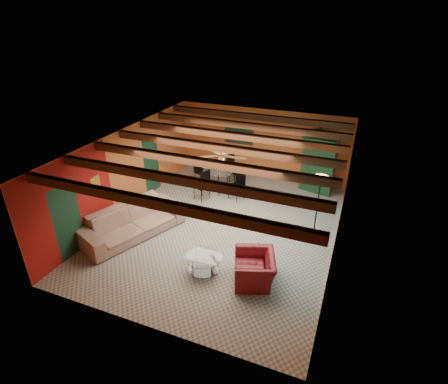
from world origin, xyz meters
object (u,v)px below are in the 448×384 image
at_px(armoire, 318,165).
at_px(vase, 219,160).
at_px(coffee_table, 204,264).
at_px(dining_table, 219,177).
at_px(armchair, 255,268).
at_px(potted_plant, 323,131).
at_px(sofa, 133,221).
at_px(floor_lamp, 317,210).

xyz_separation_m(armoire, vase, (-3.24, -1.43, 0.26)).
distance_m(coffee_table, dining_table, 4.48).
height_order(dining_table, vase, vase).
bearing_deg(dining_table, armoire, 23.78).
relative_size(armchair, potted_plant, 2.09).
xyz_separation_m(armchair, potted_plant, (0.60, 5.51, 1.85)).
xyz_separation_m(sofa, armoire, (4.48, 4.92, 0.54)).
bearing_deg(potted_plant, armoire, 0.00).
relative_size(armchair, vase, 6.08).
distance_m(coffee_table, armoire, 6.03).
relative_size(sofa, dining_table, 1.36).
bearing_deg(floor_lamp, coffee_table, -134.26).
bearing_deg(armchair, coffee_table, -102.24).
height_order(sofa, armoire, armoire).
xyz_separation_m(armchair, armoire, (0.60, 5.51, 0.62)).
relative_size(sofa, potted_plant, 5.72).
bearing_deg(dining_table, armchair, -57.19).
bearing_deg(coffee_table, floor_lamp, 45.74).
distance_m(armoire, potted_plant, 1.23).
bearing_deg(coffee_table, dining_table, 107.77).
bearing_deg(coffee_table, potted_plant, 71.76).
xyz_separation_m(armoire, floor_lamp, (0.45, -3.30, 0.04)).
xyz_separation_m(potted_plant, vase, (-3.24, -1.43, -0.98)).
xyz_separation_m(armoire, potted_plant, (0.00, 0.00, 1.23)).
distance_m(armoire, floor_lamp, 3.33).
bearing_deg(floor_lamp, dining_table, 153.09).
xyz_separation_m(coffee_table, dining_table, (-1.36, 4.25, 0.34)).
relative_size(sofa, floor_lamp, 1.48).
height_order(floor_lamp, potted_plant, potted_plant).
bearing_deg(potted_plant, floor_lamp, -82.23).
bearing_deg(armchair, armoire, 153.88).
bearing_deg(floor_lamp, potted_plant, 97.77).
xyz_separation_m(dining_table, potted_plant, (3.24, 1.43, 1.64)).
bearing_deg(dining_table, potted_plant, 23.78).
bearing_deg(sofa, floor_lamp, -49.31).
height_order(dining_table, potted_plant, potted_plant).
bearing_deg(vase, dining_table, 0.00).
relative_size(armoire, vase, 10.88).
bearing_deg(armoire, armchair, -81.50).
height_order(armchair, dining_table, dining_table).
distance_m(armchair, armoire, 5.58).
relative_size(dining_table, floor_lamp, 1.09).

